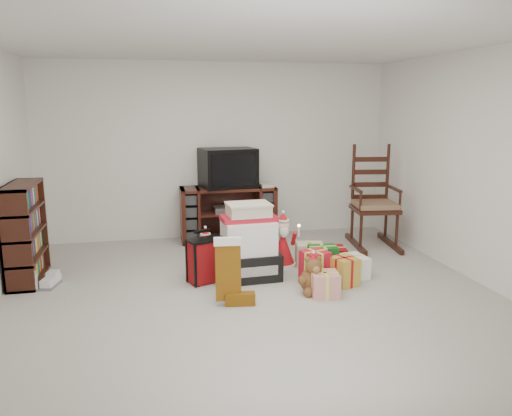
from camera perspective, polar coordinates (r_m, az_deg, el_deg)
The scene contains 13 objects.
room at distance 4.79m, azimuth -0.39°, elevation 3.80°, with size 5.01×5.01×2.51m.
tv_stand at distance 7.13m, azimuth -3.20°, elevation -0.63°, with size 1.35×0.50×0.77m.
bookshelf at distance 6.01m, azimuth -24.86°, elevation -2.74°, with size 0.29×0.88×1.08m.
rocking_chair at distance 7.02m, azimuth 13.14°, elevation -0.24°, with size 0.70×1.02×1.43m.
gift_pile at distance 5.55m, azimuth -0.85°, elevation -4.41°, with size 0.69×0.51×0.83m.
red_suitcase at distance 5.49m, azimuth -5.67°, elevation -5.94°, with size 0.42×0.32×0.57m.
stocking at distance 4.86m, azimuth -3.21°, elevation -7.18°, with size 0.31×0.13×0.67m, color #0E6C0C, non-canonical shape.
teddy_bear at distance 5.22m, azimuth 6.49°, elevation -7.82°, with size 0.26×0.23×0.39m.
santa_figurine at distance 5.99m, azimuth 3.08°, elevation -4.31°, with size 0.33×0.31×0.67m.
mrs_claus_figurine at distance 5.79m, azimuth -5.74°, elevation -5.41°, with size 0.26×0.25×0.54m.
sneaker_pair at distance 5.84m, azimuth -23.33°, elevation -7.81°, with size 0.38×0.32×0.11m.
gift_cluster at distance 5.70m, azimuth 8.32°, elevation -6.49°, with size 0.82×1.20×0.28m.
crt_television at distance 7.04m, azimuth -3.23°, elevation 4.62°, with size 0.82×0.65×0.55m.
Camera 1 is at (-0.98, -4.64, 1.92)m, focal length 35.00 mm.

